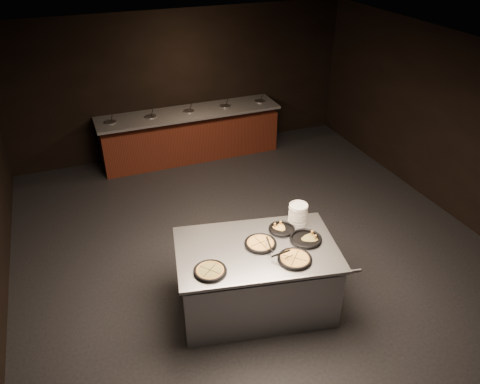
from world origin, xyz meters
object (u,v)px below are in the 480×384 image
(pan_cheese_whole, at_px, (260,243))
(plate_stack, at_px, (298,214))
(serving_counter, at_px, (256,279))
(pan_veggie_whole, at_px, (210,271))

(pan_cheese_whole, bearing_deg, plate_stack, 21.53)
(serving_counter, relative_size, pan_cheese_whole, 5.42)
(pan_cheese_whole, bearing_deg, serving_counter, -145.41)
(plate_stack, height_order, pan_veggie_whole, plate_stack)
(plate_stack, distance_m, pan_cheese_whole, 0.70)
(serving_counter, distance_m, pan_veggie_whole, 0.87)
(serving_counter, relative_size, pan_veggie_whole, 5.61)
(plate_stack, bearing_deg, pan_cheese_whole, -158.47)
(serving_counter, distance_m, pan_cheese_whole, 0.52)
(serving_counter, height_order, plate_stack, plate_stack)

